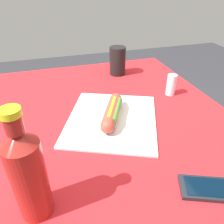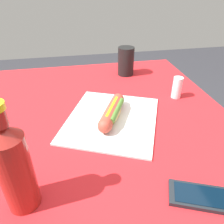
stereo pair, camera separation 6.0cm
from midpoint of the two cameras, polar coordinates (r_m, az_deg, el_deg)
dining_table at (r=0.83m, az=-1.33°, el=-9.84°), size 0.99×0.90×0.76m
paper_wrapper at (r=0.73m, az=2.37°, el=-1.86°), size 0.41×0.39×0.01m
hot_dog at (r=0.71m, az=2.50°, el=-0.05°), size 0.19×0.12×0.05m
cell_phone at (r=0.55m, az=25.62°, el=-19.33°), size 0.11×0.16×0.01m
soda_bottle at (r=0.45m, az=-20.49°, el=-13.25°), size 0.07×0.07×0.24m
drinking_cup at (r=1.04m, az=5.30°, el=12.91°), size 0.07×0.07×0.13m
salt_shaker at (r=0.88m, az=18.37°, el=5.97°), size 0.04×0.04×0.08m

